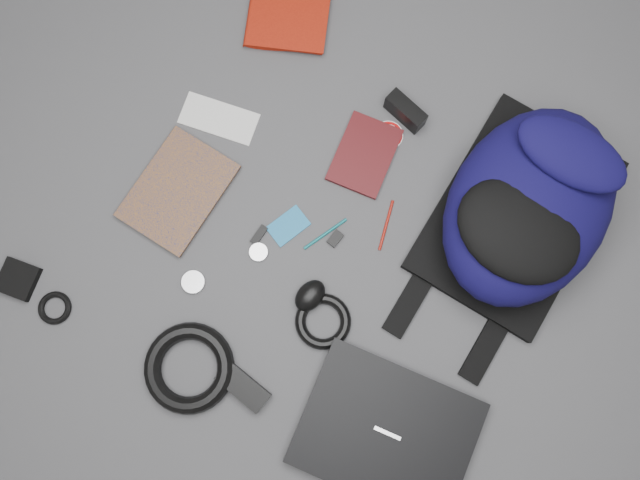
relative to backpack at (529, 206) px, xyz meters
The scene contains 21 objects.
ground 0.49m from the backpack, 139.30° to the right, with size 4.00×4.00×0.00m, color #4F4F51.
backpack is the anchor object (origin of this frame).
laptop 0.61m from the backpack, 89.24° to the right, with size 0.38×0.30×0.04m, color black.
comic_book 0.91m from the backpack, 153.94° to the right, with size 0.20×0.27×0.02m, color #C3720D.
envelope 0.78m from the backpack, 165.80° to the right, with size 0.19×0.09×0.00m, color white.
dvd_case 0.41m from the backpack, 169.73° to the right, with size 0.13×0.19×0.01m, color #3B0B0D.
compact_camera 0.38m from the backpack, 168.64° to the left, with size 0.11×0.04×0.06m, color black.
sticker_disc 0.38m from the backpack, behind, with size 0.07×0.07×0.00m, color white.
pen_teal 0.48m from the backpack, 141.28° to the right, with size 0.01×0.01×0.13m, color #0B646A.
pen_red 0.33m from the backpack, 142.57° to the right, with size 0.01×0.01×0.13m, color maroon.
id_badge 0.56m from the backpack, 144.26° to the right, with size 0.06×0.09×0.00m, color #166DA5.
usb_black 0.63m from the backpack, 142.43° to the right, with size 0.02×0.05×0.01m, color black.
key_fob 0.45m from the backpack, 139.46° to the right, with size 0.02×0.04×0.01m, color black.
mouse 0.54m from the backpack, 125.28° to the right, with size 0.06×0.08×0.04m, color black.
headphone_left 0.80m from the backpack, 135.00° to the right, with size 0.06×0.06×0.01m, color #AAAAAC.
headphone_right 0.64m from the backpack, 138.59° to the right, with size 0.04×0.04×0.01m, color silver.
cable_coil 0.54m from the backpack, 118.06° to the right, with size 0.13×0.13×0.03m, color black.
power_brick 0.77m from the backpack, 114.90° to the right, with size 0.13×0.05×0.03m, color black.
power_cord_coil 0.86m from the backpack, 121.74° to the right, with size 0.21×0.21×0.04m, color black.
pouch 1.21m from the backpack, 139.39° to the right, with size 0.08×0.08×0.02m, color black.
earbud_coil 1.13m from the backpack, 135.34° to the right, with size 0.08×0.08×0.01m, color black.
Camera 1 is at (0.14, -0.21, 1.49)m, focal length 35.00 mm.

